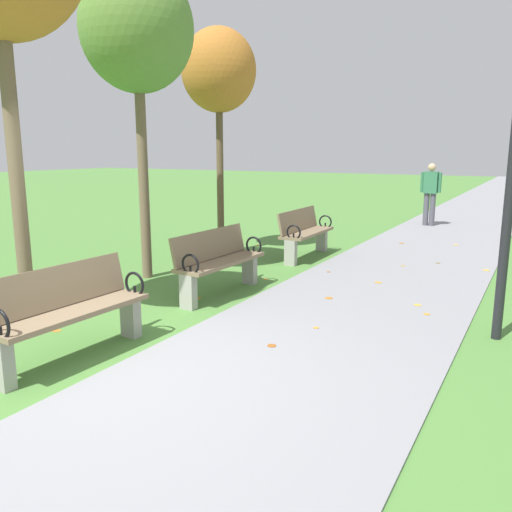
{
  "coord_description": "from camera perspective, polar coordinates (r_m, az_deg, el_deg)",
  "views": [
    {
      "loc": [
        3.37,
        -3.21,
        1.99
      ],
      "look_at": [
        -0.05,
        2.89,
        0.55
      ],
      "focal_mm": 36.44,
      "sensor_mm": 36.0,
      "label": 1
    }
  ],
  "objects": [
    {
      "name": "park_bench_2",
      "position": [
        7.17,
        -4.17,
        -0.52
      ],
      "size": [
        0.52,
        1.61,
        0.9
      ],
      "color": "#7A664C",
      "rests_on": "ground"
    },
    {
      "name": "pedestrian_walking",
      "position": [
        14.4,
        18.6,
        6.78
      ],
      "size": [
        0.53,
        0.22,
        1.62
      ],
      "color": "#4C4C56",
      "rests_on": "paved_walkway"
    },
    {
      "name": "ground_plane",
      "position": [
        5.06,
        -16.06,
        -11.98
      ],
      "size": [
        80.0,
        80.0,
        0.0
      ],
      "primitive_type": "plane",
      "color": "#4C7F38"
    },
    {
      "name": "tree_2",
      "position": [
        8.37,
        -12.93,
        22.95
      ],
      "size": [
        1.65,
        1.65,
        4.61
      ],
      "color": "brown",
      "rests_on": "ground"
    },
    {
      "name": "tree_3",
      "position": [
        10.1,
        -4.11,
        19.5
      ],
      "size": [
        1.38,
        1.38,
        4.17
      ],
      "color": "brown",
      "rests_on": "ground"
    },
    {
      "name": "park_bench_1",
      "position": [
        5.28,
        -19.87,
        -5.63
      ],
      "size": [
        0.54,
        1.62,
        0.9
      ],
      "color": "#7A664C",
      "rests_on": "ground"
    },
    {
      "name": "park_bench_3",
      "position": [
        9.71,
        5.38,
        2.65
      ],
      "size": [
        0.5,
        1.61,
        0.9
      ],
      "color": "#7A664C",
      "rests_on": "ground"
    },
    {
      "name": "scattered_leaves",
      "position": [
        8.12,
        7.29,
        -2.55
      ],
      "size": [
        5.1,
        10.38,
        0.02
      ],
      "color": "#AD6B23",
      "rests_on": "ground"
    },
    {
      "name": "paved_walkway",
      "position": [
        21.4,
        23.87,
        5.31
      ],
      "size": [
        2.74,
        44.0,
        0.02
      ],
      "primitive_type": "cube",
      "color": "gray",
      "rests_on": "ground"
    }
  ]
}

